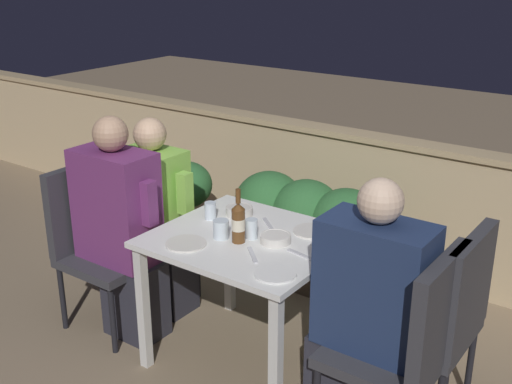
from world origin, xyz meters
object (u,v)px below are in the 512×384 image
(chair_left_near, at_px, (97,233))
(chair_right_near, at_px, (412,338))
(person_purple_stripe, at_px, (122,230))
(beer_bottle, at_px, (238,222))
(person_navy_jumper, at_px, (365,311))
(potted_plant, at_px, (187,198))
(chair_left_far, at_px, (133,215))
(chair_right_far, at_px, (442,311))
(person_green_blouse, at_px, (159,216))

(chair_left_near, xyz_separation_m, chair_right_near, (1.89, 0.04, 0.00))
(person_purple_stripe, relative_size, beer_bottle, 4.58)
(person_navy_jumper, relative_size, beer_bottle, 4.41)
(potted_plant, bearing_deg, person_navy_jumper, -26.67)
(chair_right_near, bearing_deg, chair_left_far, 171.82)
(chair_right_near, distance_m, chair_right_far, 0.28)
(person_green_blouse, relative_size, person_navy_jumper, 0.98)
(person_purple_stripe, distance_m, person_green_blouse, 0.32)
(potted_plant, bearing_deg, beer_bottle, -37.98)
(person_purple_stripe, height_order, chair_left_far, person_purple_stripe)
(person_purple_stripe, bearing_deg, person_navy_jumper, 1.55)
(chair_right_far, bearing_deg, beer_bottle, -166.48)
(chair_left_near, height_order, person_green_blouse, person_green_blouse)
(person_navy_jumper, distance_m, beer_bottle, 0.76)
(chair_right_near, xyz_separation_m, beer_bottle, (-0.93, 0.05, 0.28))
(beer_bottle, bearing_deg, person_green_blouse, 163.40)
(person_navy_jumper, bearing_deg, chair_right_near, 0.00)
(person_green_blouse, height_order, potted_plant, person_green_blouse)
(chair_left_near, bearing_deg, chair_right_near, 1.20)
(potted_plant, bearing_deg, chair_left_far, -77.26)
(person_purple_stripe, relative_size, chair_right_near, 1.34)
(person_navy_jumper, xyz_separation_m, potted_plant, (-1.85, 0.93, -0.18))
(chair_right_far, distance_m, beer_bottle, 1.03)
(person_green_blouse, bearing_deg, potted_plant, 119.11)
(beer_bottle, bearing_deg, chair_left_far, 166.92)
(person_purple_stripe, xyz_separation_m, person_navy_jumper, (1.46, 0.04, -0.03))
(chair_left_near, bearing_deg, person_navy_jumper, 1.35)
(chair_right_near, bearing_deg, potted_plant, 155.78)
(chair_left_near, height_order, person_purple_stripe, person_purple_stripe)
(chair_right_far, bearing_deg, chair_left_near, -170.55)
(person_green_blouse, height_order, chair_right_far, person_green_blouse)
(chair_right_far, distance_m, potted_plant, 2.19)
(chair_right_near, height_order, beer_bottle, beer_bottle)
(chair_left_near, relative_size, potted_plant, 1.36)
(person_green_blouse, distance_m, beer_bottle, 0.83)
(person_purple_stripe, relative_size, person_navy_jumper, 1.04)
(person_green_blouse, height_order, chair_right_near, person_green_blouse)
(person_purple_stripe, bearing_deg, person_green_blouse, 94.73)
(person_purple_stripe, height_order, chair_right_far, person_purple_stripe)
(person_green_blouse, xyz_separation_m, chair_right_near, (1.70, -0.28, -0.05))
(chair_right_far, height_order, potted_plant, chair_right_far)
(chair_left_near, height_order, chair_right_near, same)
(chair_right_near, distance_m, potted_plant, 2.27)
(person_green_blouse, distance_m, person_navy_jumper, 1.51)
(chair_right_near, xyz_separation_m, chair_right_far, (0.03, 0.28, 0.00))
(chair_left_near, relative_size, person_navy_jumper, 0.78)
(chair_left_near, xyz_separation_m, chair_left_far, (-0.03, 0.31, 0.00))
(beer_bottle, bearing_deg, person_purple_stripe, -173.28)
(chair_right_far, xyz_separation_m, potted_plant, (-2.09, 0.65, -0.12))
(person_purple_stripe, relative_size, chair_left_far, 1.34)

